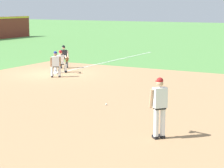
{
  "coord_description": "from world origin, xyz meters",
  "views": [
    {
      "loc": [
        -20.49,
        -15.11,
        3.94
      ],
      "look_at": [
        -6.15,
        -7.18,
        0.98
      ],
      "focal_mm": 70.0,
      "sensor_mm": 36.0,
      "label": 1
    }
  ],
  "objects_px": {
    "pitcher": "(160,104)",
    "first_baseman": "(61,60)",
    "first_base_bag": "(56,73)",
    "baseball": "(106,104)",
    "baserunner": "(56,63)",
    "umpire": "(64,56)"
  },
  "relations": [
    {
      "from": "pitcher",
      "to": "first_baseman",
      "type": "height_order",
      "value": "pitcher"
    },
    {
      "from": "first_base_bag",
      "to": "baseball",
      "type": "bearing_deg",
      "value": -130.48
    },
    {
      "from": "baseball",
      "to": "baserunner",
      "type": "height_order",
      "value": "baserunner"
    },
    {
      "from": "first_base_bag",
      "to": "pitcher",
      "type": "bearing_deg",
      "value": -130.52
    },
    {
      "from": "first_base_bag",
      "to": "baserunner",
      "type": "distance_m",
      "value": 1.49
    },
    {
      "from": "first_base_bag",
      "to": "pitcher",
      "type": "xyz_separation_m",
      "value": [
        -8.75,
        -10.23,
        1.01
      ]
    },
    {
      "from": "pitcher",
      "to": "first_base_bag",
      "type": "bearing_deg",
      "value": 49.48
    },
    {
      "from": "pitcher",
      "to": "first_baseman",
      "type": "relative_size",
      "value": 1.39
    },
    {
      "from": "pitcher",
      "to": "first_baseman",
      "type": "bearing_deg",
      "value": 47.79
    },
    {
      "from": "first_baseman",
      "to": "umpire",
      "type": "height_order",
      "value": "umpire"
    },
    {
      "from": "first_base_bag",
      "to": "pitcher",
      "type": "distance_m",
      "value": 13.5
    },
    {
      "from": "first_base_bag",
      "to": "baseball",
      "type": "height_order",
      "value": "first_base_bag"
    },
    {
      "from": "baseball",
      "to": "baserunner",
      "type": "xyz_separation_m",
      "value": [
        4.65,
        5.89,
        0.76
      ]
    },
    {
      "from": "first_base_bag",
      "to": "umpire",
      "type": "bearing_deg",
      "value": 23.4
    },
    {
      "from": "first_baseman",
      "to": "umpire",
      "type": "distance_m",
      "value": 1.95
    },
    {
      "from": "umpire",
      "to": "baserunner",
      "type": "bearing_deg",
      "value": -151.89
    },
    {
      "from": "baserunner",
      "to": "baseball",
      "type": "bearing_deg",
      "value": -128.3
    },
    {
      "from": "first_baseman",
      "to": "first_base_bag",
      "type": "bearing_deg",
      "value": 172.34
    },
    {
      "from": "baseball",
      "to": "first_baseman",
      "type": "distance_m",
      "value": 9.05
    },
    {
      "from": "pitcher",
      "to": "baserunner",
      "type": "relative_size",
      "value": 1.27
    },
    {
      "from": "pitcher",
      "to": "umpire",
      "type": "xyz_separation_m",
      "value": [
        10.9,
        11.16,
        -0.27
      ]
    },
    {
      "from": "first_base_bag",
      "to": "first_baseman",
      "type": "distance_m",
      "value": 0.84
    }
  ]
}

